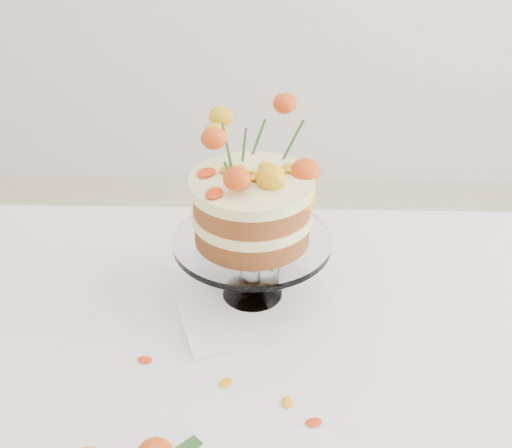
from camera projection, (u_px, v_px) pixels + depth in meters
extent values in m
cube|color=tan|center=(298.00, 355.00, 1.25)|extent=(1.40, 0.90, 0.04)
cylinder|color=tan|center=(42.00, 361.00, 1.78)|extent=(0.06, 0.06, 0.71)
cube|color=white|center=(298.00, 345.00, 1.24)|extent=(1.42, 0.92, 0.01)
cube|color=white|center=(292.00, 247.00, 1.69)|extent=(1.42, 0.01, 0.20)
cube|color=white|center=(252.00, 296.00, 1.35)|extent=(0.36, 0.36, 0.01)
cylinder|color=white|center=(252.00, 265.00, 1.31)|extent=(0.03, 0.03, 0.09)
cylinder|color=white|center=(252.00, 241.00, 1.28)|extent=(0.29, 0.29, 0.01)
cylinder|color=brown|center=(252.00, 229.00, 1.27)|extent=(0.23, 0.23, 0.04)
cylinder|color=#FDF5A3|center=(252.00, 214.00, 1.25)|extent=(0.24, 0.24, 0.02)
cylinder|color=brown|center=(252.00, 200.00, 1.24)|extent=(0.23, 0.23, 0.04)
cylinder|color=#FDF5A3|center=(252.00, 184.00, 1.22)|extent=(0.24, 0.24, 0.02)
cylinder|color=white|center=(260.00, 286.00, 1.38)|extent=(0.06, 0.06, 0.01)
cylinder|color=white|center=(260.00, 266.00, 1.35)|extent=(0.08, 0.08, 0.09)
ellipsoid|color=#E6A10E|center=(226.00, 383.00, 1.16)|extent=(0.03, 0.02, 0.00)
ellipsoid|color=#E6A10E|center=(287.00, 402.00, 1.12)|extent=(0.03, 0.02, 0.00)
ellipsoid|color=#E6A10E|center=(314.00, 422.00, 1.09)|extent=(0.03, 0.02, 0.00)
ellipsoid|color=#E6A10E|center=(145.00, 360.00, 1.20)|extent=(0.03, 0.02, 0.00)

